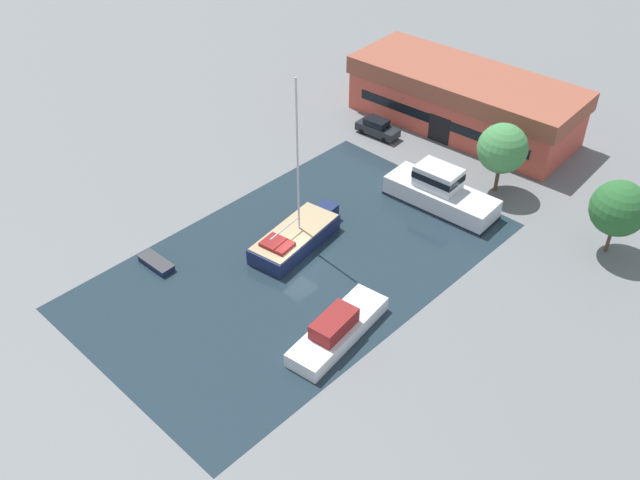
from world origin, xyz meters
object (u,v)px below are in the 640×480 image
object	(u,v)px
cabin_boat	(337,329)
motor_cruiser	(440,192)
warehouse_building	(464,100)
quay_tree_by_water	(619,208)
quay_tree_near_building	(502,148)
sailboat_moored	(296,236)
parked_car	(377,128)
small_dinghy	(156,263)

from	to	relation	value
cabin_boat	motor_cruiser	bearing A→B (deg)	96.79
warehouse_building	cabin_boat	size ratio (longest dim) A/B	2.63
warehouse_building	quay_tree_by_water	world-z (taller)	quay_tree_by_water
quay_tree_near_building	sailboat_moored	size ratio (longest dim) A/B	0.45
motor_cruiser	cabin_boat	size ratio (longest dim) A/B	1.13
parked_car	motor_cruiser	distance (m)	13.27
small_dinghy	cabin_boat	bearing A→B (deg)	102.98
sailboat_moored	cabin_boat	world-z (taller)	sailboat_moored
quay_tree_near_building	small_dinghy	size ratio (longest dim) A/B	1.99
quay_tree_near_building	sailboat_moored	bearing A→B (deg)	-112.22
parked_car	sailboat_moored	world-z (taller)	sailboat_moored
sailboat_moored	small_dinghy	distance (m)	11.41
quay_tree_by_water	motor_cruiser	xyz separation A→B (m)	(-13.68, -4.25, -2.86)
sailboat_moored	quay_tree_near_building	bearing A→B (deg)	59.30
parked_car	sailboat_moored	bearing A→B (deg)	15.89
small_dinghy	quay_tree_near_building	bearing A→B (deg)	152.28
quay_tree_near_building	parked_car	world-z (taller)	quay_tree_near_building
quay_tree_by_water	sailboat_moored	bearing A→B (deg)	-137.94
motor_cruiser	sailboat_moored	bearing A→B (deg)	154.32
motor_cruiser	small_dinghy	xyz separation A→B (m)	(-11.19, -22.34, -1.08)
quay_tree_by_water	small_dinghy	world-z (taller)	quay_tree_by_water
motor_cruiser	small_dinghy	world-z (taller)	motor_cruiser
quay_tree_near_building	motor_cruiser	bearing A→B (deg)	-112.92
quay_tree_near_building	quay_tree_by_water	distance (m)	11.43
cabin_boat	quay_tree_near_building	bearing A→B (deg)	88.14
parked_car	small_dinghy	distance (m)	28.04
quay_tree_near_building	small_dinghy	distance (m)	31.19
quay_tree_by_water	parked_car	world-z (taller)	quay_tree_by_water
warehouse_building	parked_car	bearing A→B (deg)	-126.96
parked_car	quay_tree_near_building	bearing A→B (deg)	84.53
motor_cruiser	cabin_boat	distance (m)	18.75
parked_car	small_dinghy	bearing A→B (deg)	-3.00
quay_tree_by_water	sailboat_moored	xyz separation A→B (m)	(-18.79, -16.95, -3.40)
warehouse_building	quay_tree_near_building	bearing A→B (deg)	-43.79
warehouse_building	small_dinghy	size ratio (longest dim) A/B	7.24
sailboat_moored	quay_tree_by_water	bearing A→B (deg)	33.58
quay_tree_by_water	motor_cruiser	world-z (taller)	quay_tree_by_water
quay_tree_near_building	cabin_boat	world-z (taller)	quay_tree_near_building
warehouse_building	small_dinghy	xyz separation A→B (m)	(-4.20, -35.64, -2.70)
sailboat_moored	warehouse_building	bearing A→B (deg)	85.66
sailboat_moored	motor_cruiser	xyz separation A→B (m)	(5.11, 12.70, 0.54)
sailboat_moored	small_dinghy	bearing A→B (deg)	-130.75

